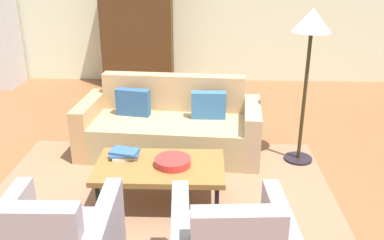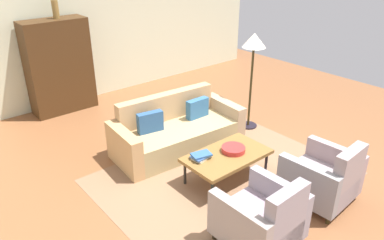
{
  "view_description": "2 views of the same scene",
  "coord_description": "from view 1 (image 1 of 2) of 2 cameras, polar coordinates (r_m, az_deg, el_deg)",
  "views": [
    {
      "loc": [
        0.14,
        -3.7,
        2.27
      ],
      "look_at": [
        0.01,
        0.16,
        0.72
      ],
      "focal_mm": 39.82,
      "sensor_mm": 36.0,
      "label": 1
    },
    {
      "loc": [
        -3.5,
        -3.28,
        3.06
      ],
      "look_at": [
        -0.43,
        0.38,
        0.77
      ],
      "focal_mm": 34.61,
      "sensor_mm": 36.0,
      "label": 2
    }
  ],
  "objects": [
    {
      "name": "wall_back",
      "position": [
        7.75,
        0.89,
        15.48
      ],
      "size": [
        8.52,
        0.12,
        2.8
      ],
      "primitive_type": "cube",
      "color": "beige",
      "rests_on": "ground"
    },
    {
      "name": "fruit_bowl",
      "position": [
        3.96,
        -2.61,
        -5.61
      ],
      "size": [
        0.34,
        0.34,
        0.07
      ],
      "primitive_type": "cylinder",
      "color": "red",
      "rests_on": "coffee_table"
    },
    {
      "name": "floor_lamp",
      "position": [
        4.65,
        15.63,
        10.88
      ],
      "size": [
        0.4,
        0.4,
        1.72
      ],
      "color": "black",
      "rests_on": "ground"
    },
    {
      "name": "cabinet",
      "position": [
        7.58,
        -7.28,
        11.34
      ],
      "size": [
        1.2,
        0.51,
        1.8
      ],
      "color": "#442A14",
      "rests_on": "ground"
    },
    {
      "name": "couch",
      "position": [
        5.11,
        -2.86,
        -0.94
      ],
      "size": [
        2.16,
        1.06,
        0.86
      ],
      "rotation": [
        0.0,
        0.0,
        3.07
      ],
      "color": "tan",
      "rests_on": "ground"
    },
    {
      "name": "area_rug",
      "position": [
        4.24,
        -4.12,
        -10.5
      ],
      "size": [
        3.4,
        2.6,
        0.01
      ],
      "primitive_type": "cube",
      "color": "#8D674A",
      "rests_on": "ground"
    },
    {
      "name": "ground_plane",
      "position": [
        4.35,
        -0.21,
        -9.59
      ],
      "size": [
        10.22,
        10.22,
        0.0
      ],
      "primitive_type": "plane",
      "color": "brown"
    },
    {
      "name": "coffee_table",
      "position": [
        4.01,
        -4.33,
        -6.46
      ],
      "size": [
        1.2,
        0.7,
        0.41
      ],
      "color": "black",
      "rests_on": "ground"
    },
    {
      "name": "book_stack",
      "position": [
        4.15,
        -9.01,
        -4.47
      ],
      "size": [
        0.29,
        0.23,
        0.08
      ],
      "color": "beige",
      "rests_on": "coffee_table"
    }
  ]
}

